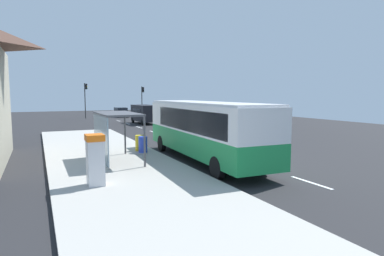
{
  "coord_description": "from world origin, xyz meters",
  "views": [
    {
      "loc": [
        -9.78,
        -15.74,
        3.61
      ],
      "look_at": [
        -1.0,
        2.76,
        1.5
      ],
      "focal_mm": 30.57,
      "sensor_mm": 36.0,
      "label": 1
    }
  ],
  "objects_px": {
    "traffic_light_near_side": "(142,97)",
    "traffic_light_far_side": "(86,95)",
    "white_van": "(144,113)",
    "bus": "(204,127)",
    "recycling_bin_yellow": "(140,143)",
    "sedan_near": "(120,112)",
    "bus_shelter": "(111,124)",
    "ticket_machine": "(95,159)",
    "recycling_bin_blue": "(143,144)"
  },
  "relations": [
    {
      "from": "bus",
      "to": "traffic_light_far_side",
      "type": "distance_m",
      "value": 35.99
    },
    {
      "from": "sedan_near",
      "to": "traffic_light_near_side",
      "type": "height_order",
      "value": "traffic_light_near_side"
    },
    {
      "from": "traffic_light_far_side",
      "to": "recycling_bin_yellow",
      "type": "bearing_deg",
      "value": -91.95
    },
    {
      "from": "white_van",
      "to": "ticket_machine",
      "type": "bearing_deg",
      "value": -110.86
    },
    {
      "from": "traffic_light_far_side",
      "to": "bus_shelter",
      "type": "distance_m",
      "value": 34.96
    },
    {
      "from": "recycling_bin_yellow",
      "to": "traffic_light_near_side",
      "type": "height_order",
      "value": "traffic_light_near_side"
    },
    {
      "from": "bus",
      "to": "sedan_near",
      "type": "xyz_separation_m",
      "value": [
        4.01,
        36.75,
        -1.05
      ]
    },
    {
      "from": "bus",
      "to": "recycling_bin_yellow",
      "type": "relative_size",
      "value": 11.68
    },
    {
      "from": "bus",
      "to": "white_van",
      "type": "bearing_deg",
      "value": 80.53
    },
    {
      "from": "traffic_light_far_side",
      "to": "bus",
      "type": "bearing_deg",
      "value": -87.78
    },
    {
      "from": "bus",
      "to": "traffic_light_far_side",
      "type": "relative_size",
      "value": 2.09
    },
    {
      "from": "recycling_bin_blue",
      "to": "traffic_light_near_side",
      "type": "bearing_deg",
      "value": 73.18
    },
    {
      "from": "sedan_near",
      "to": "recycling_bin_yellow",
      "type": "bearing_deg",
      "value": -101.14
    },
    {
      "from": "bus",
      "to": "ticket_machine",
      "type": "relative_size",
      "value": 5.72
    },
    {
      "from": "recycling_bin_yellow",
      "to": "bus_shelter",
      "type": "height_order",
      "value": "bus_shelter"
    },
    {
      "from": "bus",
      "to": "ticket_machine",
      "type": "height_order",
      "value": "bus"
    },
    {
      "from": "traffic_light_near_side",
      "to": "bus_shelter",
      "type": "bearing_deg",
      "value": -109.32
    },
    {
      "from": "sedan_near",
      "to": "ticket_machine",
      "type": "height_order",
      "value": "ticket_machine"
    },
    {
      "from": "white_van",
      "to": "traffic_light_far_side",
      "type": "relative_size",
      "value": 0.99
    },
    {
      "from": "ticket_machine",
      "to": "bus",
      "type": "bearing_deg",
      "value": 25.96
    },
    {
      "from": "sedan_near",
      "to": "recycling_bin_blue",
      "type": "xyz_separation_m",
      "value": [
        -6.5,
        -33.73,
        -0.14
      ]
    },
    {
      "from": "sedan_near",
      "to": "traffic_light_far_side",
      "type": "height_order",
      "value": "traffic_light_far_side"
    },
    {
      "from": "bus",
      "to": "traffic_light_far_side",
      "type": "bearing_deg",
      "value": 92.22
    },
    {
      "from": "white_van",
      "to": "ticket_machine",
      "type": "distance_m",
      "value": 28.3
    },
    {
      "from": "bus",
      "to": "traffic_light_far_side",
      "type": "xyz_separation_m",
      "value": [
        -1.39,
        35.93,
        1.66
      ]
    },
    {
      "from": "bus_shelter",
      "to": "traffic_light_near_side",
      "type": "bearing_deg",
      "value": 70.68
    },
    {
      "from": "white_van",
      "to": "recycling_bin_blue",
      "type": "xyz_separation_m",
      "value": [
        -6.4,
        -20.41,
        -0.69
      ]
    },
    {
      "from": "white_van",
      "to": "recycling_bin_blue",
      "type": "height_order",
      "value": "white_van"
    },
    {
      "from": "recycling_bin_yellow",
      "to": "traffic_light_far_side",
      "type": "xyz_separation_m",
      "value": [
        1.1,
        32.2,
        2.85
      ]
    },
    {
      "from": "white_van",
      "to": "recycling_bin_yellow",
      "type": "relative_size",
      "value": 5.51
    },
    {
      "from": "sedan_near",
      "to": "recycling_bin_blue",
      "type": "bearing_deg",
      "value": -100.91
    },
    {
      "from": "ticket_machine",
      "to": "bus_shelter",
      "type": "bearing_deg",
      "value": 70.57
    },
    {
      "from": "white_van",
      "to": "sedan_near",
      "type": "relative_size",
      "value": 1.17
    },
    {
      "from": "white_van",
      "to": "sedan_near",
      "type": "height_order",
      "value": "white_van"
    },
    {
      "from": "traffic_light_far_side",
      "to": "recycling_bin_blue",
      "type": "bearing_deg",
      "value": -91.91
    },
    {
      "from": "ticket_machine",
      "to": "recycling_bin_yellow",
      "type": "height_order",
      "value": "ticket_machine"
    },
    {
      "from": "traffic_light_near_side",
      "to": "traffic_light_far_side",
      "type": "height_order",
      "value": "traffic_light_far_side"
    },
    {
      "from": "white_van",
      "to": "traffic_light_near_side",
      "type": "bearing_deg",
      "value": 74.23
    },
    {
      "from": "recycling_bin_blue",
      "to": "recycling_bin_yellow",
      "type": "relative_size",
      "value": 1.0
    },
    {
      "from": "sedan_near",
      "to": "white_van",
      "type": "bearing_deg",
      "value": -90.44
    },
    {
      "from": "recycling_bin_yellow",
      "to": "sedan_near",
      "type": "bearing_deg",
      "value": 78.86
    },
    {
      "from": "sedan_near",
      "to": "recycling_bin_blue",
      "type": "relative_size",
      "value": 4.71
    },
    {
      "from": "bus_shelter",
      "to": "ticket_machine",
      "type": "bearing_deg",
      "value": -109.43
    },
    {
      "from": "traffic_light_far_side",
      "to": "sedan_near",
      "type": "bearing_deg",
      "value": 8.68
    },
    {
      "from": "white_van",
      "to": "traffic_light_far_side",
      "type": "xyz_separation_m",
      "value": [
        -5.3,
        12.49,
        2.16
      ]
    },
    {
      "from": "recycling_bin_yellow",
      "to": "ticket_machine",
      "type": "bearing_deg",
      "value": -118.65
    },
    {
      "from": "bus_shelter",
      "to": "bus",
      "type": "bearing_deg",
      "value": -13.76
    },
    {
      "from": "sedan_near",
      "to": "ticket_machine",
      "type": "relative_size",
      "value": 2.31
    },
    {
      "from": "recycling_bin_blue",
      "to": "bus_shelter",
      "type": "xyz_separation_m",
      "value": [
        -2.21,
        -1.88,
        1.44
      ]
    },
    {
      "from": "bus",
      "to": "sedan_near",
      "type": "relative_size",
      "value": 2.48
    }
  ]
}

